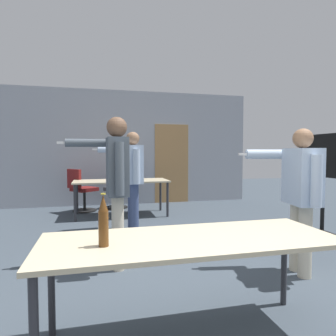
# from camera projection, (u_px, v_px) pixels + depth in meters

# --- Properties ---
(back_wall) EXTENTS (6.31, 0.12, 2.87)m
(back_wall) POSITION_uv_depth(u_px,v_px,m) (131.00, 148.00, 7.65)
(back_wall) COLOR #A3A8B2
(back_wall) RESTS_ON ground_plane
(conference_table_near) EXTENTS (2.01, 0.74, 0.74)m
(conference_table_near) POSITION_uv_depth(u_px,v_px,m) (191.00, 247.00, 2.04)
(conference_table_near) COLOR #C6B793
(conference_table_near) RESTS_ON ground_plane
(conference_table_far) EXTENTS (1.93, 0.80, 0.74)m
(conference_table_far) POSITION_uv_depth(u_px,v_px,m) (121.00, 183.00, 6.21)
(conference_table_far) COLOR #C6B793
(conference_table_far) RESTS_ON ground_plane
(tv_screen) EXTENTS (0.44, 1.04, 1.61)m
(tv_screen) POSITION_uv_depth(u_px,v_px,m) (323.00, 174.00, 4.66)
(tv_screen) COLOR black
(tv_screen) RESTS_ON ground_plane
(person_right_polo) EXTENTS (0.78, 0.59, 1.72)m
(person_right_polo) POSITION_uv_depth(u_px,v_px,m) (116.00, 176.00, 3.38)
(person_right_polo) COLOR beige
(person_right_polo) RESTS_ON ground_plane
(person_near_casual) EXTENTS (0.81, 0.69, 1.66)m
(person_near_casual) POSITION_uv_depth(u_px,v_px,m) (132.00, 172.00, 4.99)
(person_near_casual) COLOR #3D4C75
(person_near_casual) RESTS_ON ground_plane
(person_far_watching) EXTENTS (0.72, 0.74, 1.57)m
(person_far_watching) POSITION_uv_depth(u_px,v_px,m) (300.00, 188.00, 3.21)
(person_far_watching) COLOR beige
(person_far_watching) RESTS_ON ground_plane
(office_chair_far_right) EXTENTS (0.67, 0.64, 0.93)m
(office_chair_far_right) POSITION_uv_depth(u_px,v_px,m) (119.00, 190.00, 7.07)
(office_chair_far_right) COLOR black
(office_chair_far_right) RESTS_ON ground_plane
(office_chair_far_left) EXTENTS (0.69, 0.67, 0.96)m
(office_chair_far_left) POSITION_uv_depth(u_px,v_px,m) (81.00, 191.00, 6.63)
(office_chair_far_left) COLOR black
(office_chair_far_left) RESTS_ON ground_plane
(beer_bottle) EXTENTS (0.06, 0.06, 0.33)m
(beer_bottle) POSITION_uv_depth(u_px,v_px,m) (103.00, 221.00, 1.85)
(beer_bottle) COLOR #563314
(beer_bottle) RESTS_ON conference_table_near
(drink_cup) EXTENTS (0.09, 0.09, 0.11)m
(drink_cup) POSITION_uv_depth(u_px,v_px,m) (111.00, 178.00, 6.22)
(drink_cup) COLOR #E05123
(drink_cup) RESTS_ON conference_table_far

